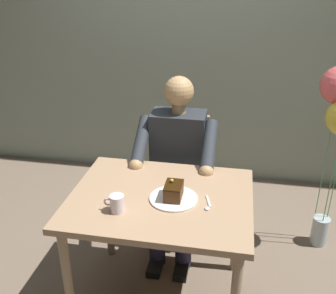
# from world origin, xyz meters

# --- Properties ---
(cafe_rear_panel) EXTENTS (6.40, 0.12, 3.00)m
(cafe_rear_panel) POSITION_xyz_m (0.00, -1.69, 1.50)
(cafe_rear_panel) COLOR gray
(cafe_rear_panel) RESTS_ON ground
(dining_table) EXTENTS (0.99, 0.78, 0.74)m
(dining_table) POSITION_xyz_m (0.00, 0.00, 0.65)
(dining_table) COLOR tan
(dining_table) RESTS_ON ground
(chair) EXTENTS (0.42, 0.42, 0.91)m
(chair) POSITION_xyz_m (0.00, -0.70, 0.51)
(chair) COLOR tan
(chair) RESTS_ON ground
(seated_person) EXTENTS (0.53, 0.58, 1.25)m
(seated_person) POSITION_xyz_m (0.00, -0.53, 0.65)
(seated_person) COLOR #2C3137
(seated_person) RESTS_ON ground
(dessert_plate) EXTENTS (0.26, 0.26, 0.01)m
(dessert_plate) POSITION_xyz_m (-0.07, 0.02, 0.74)
(dessert_plate) COLOR white
(dessert_plate) RESTS_ON dining_table
(cake_slice) EXTENTS (0.09, 0.13, 0.10)m
(cake_slice) POSITION_xyz_m (-0.07, 0.02, 0.79)
(cake_slice) COLOR #563117
(cake_slice) RESTS_ON dessert_plate
(coffee_cup) EXTENTS (0.11, 0.07, 0.09)m
(coffee_cup) POSITION_xyz_m (0.19, 0.18, 0.79)
(coffee_cup) COLOR white
(coffee_cup) RESTS_ON dining_table
(dessert_spoon) EXTENTS (0.04, 0.14, 0.01)m
(dessert_spoon) POSITION_xyz_m (-0.26, 0.05, 0.74)
(dessert_spoon) COLOR silver
(dessert_spoon) RESTS_ON dining_table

